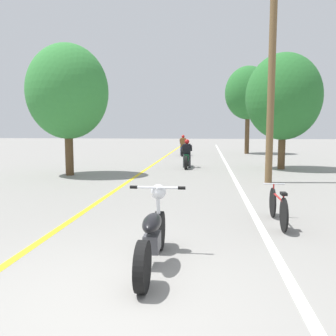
# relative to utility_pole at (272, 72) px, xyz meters

# --- Properties ---
(ground_plane) EXTENTS (120.00, 120.00, 0.00)m
(ground_plane) POSITION_rel_utility_pole_xyz_m (-3.16, -8.80, -3.75)
(ground_plane) COLOR gray
(lane_stripe_center) EXTENTS (0.14, 48.00, 0.01)m
(lane_stripe_center) POSITION_rel_utility_pole_xyz_m (-4.86, 4.14, -3.74)
(lane_stripe_center) COLOR yellow
(lane_stripe_center) RESTS_ON ground
(lane_stripe_edge) EXTENTS (0.14, 48.00, 0.01)m
(lane_stripe_edge) POSITION_rel_utility_pole_xyz_m (-1.09, 4.14, -3.74)
(lane_stripe_edge) COLOR white
(lane_stripe_edge) RESTS_ON ground
(utility_pole) EXTENTS (1.10, 0.24, 7.31)m
(utility_pole) POSITION_rel_utility_pole_xyz_m (0.00, 0.00, 0.00)
(utility_pole) COLOR brown
(utility_pole) RESTS_ON ground
(roadside_tree_right_near) EXTENTS (3.36, 3.03, 5.21)m
(roadside_tree_right_near) POSITION_rel_utility_pole_xyz_m (1.28, 4.22, -0.49)
(roadside_tree_right_near) COLOR #513A23
(roadside_tree_right_near) RESTS_ON ground
(roadside_tree_right_far) EXTENTS (3.32, 2.99, 6.32)m
(roadside_tree_right_far) POSITION_rel_utility_pole_xyz_m (0.81, 14.15, 0.64)
(roadside_tree_right_far) COLOR #513A23
(roadside_tree_right_far) RESTS_ON ground
(roadside_tree_left) EXTENTS (3.20, 2.88, 5.13)m
(roadside_tree_left) POSITION_rel_utility_pole_xyz_m (-7.56, 1.16, -0.47)
(roadside_tree_left) COLOR #513A23
(roadside_tree_left) RESTS_ON ground
(motorcycle_foreground) EXTENTS (0.82, 2.04, 1.03)m
(motorcycle_foreground) POSITION_rel_utility_pole_xyz_m (-2.84, -7.79, -3.31)
(motorcycle_foreground) COLOR black
(motorcycle_foreground) RESTS_ON ground
(motorcycle_rider_lead) EXTENTS (0.50, 2.13, 1.35)m
(motorcycle_rider_lead) POSITION_rel_utility_pole_xyz_m (-3.05, 4.38, -3.23)
(motorcycle_rider_lead) COLOR black
(motorcycle_rider_lead) RESTS_ON ground
(motorcycle_rider_far) EXTENTS (0.50, 2.01, 1.41)m
(motorcycle_rider_far) POSITION_rel_utility_pole_xyz_m (-3.73, 11.82, -3.22)
(motorcycle_rider_far) COLOR black
(motorcycle_rider_far) RESTS_ON ground
(bicycle_parked) EXTENTS (0.44, 1.72, 0.73)m
(bicycle_parked) POSITION_rel_utility_pole_xyz_m (-0.73, -5.44, -3.41)
(bicycle_parked) COLOR black
(bicycle_parked) RESTS_ON ground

